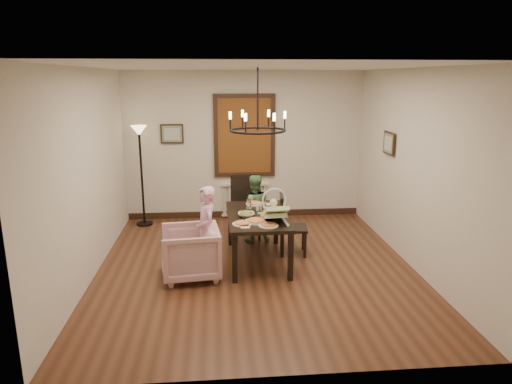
{
  "coord_description": "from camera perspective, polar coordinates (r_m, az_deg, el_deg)",
  "views": [
    {
      "loc": [
        -0.53,
        -6.12,
        2.66
      ],
      "look_at": [
        0.03,
        0.28,
        1.05
      ],
      "focal_mm": 32.0,
      "sensor_mm": 36.0,
      "label": 1
    }
  ],
  "objects": [
    {
      "name": "drinking_glass",
      "position": [
        6.63,
        1.04,
        -2.23
      ],
      "size": [
        0.08,
        0.08,
        0.15
      ],
      "primitive_type": "cylinder",
      "color": "silver",
      "rests_on": "dining_table"
    },
    {
      "name": "armchair",
      "position": [
        6.32,
        -8.21,
        -7.48
      ],
      "size": [
        0.86,
        0.84,
        0.71
      ],
      "primitive_type": "imported",
      "rotation": [
        0.0,
        0.0,
        -1.46
      ],
      "color": "#D8A5B4",
      "rests_on": "room_shell"
    },
    {
      "name": "room_shell",
      "position": [
        6.63,
        -0.31,
        3.11
      ],
      "size": [
        4.51,
        5.0,
        2.81
      ],
      "color": "brown",
      "rests_on": "ground"
    },
    {
      "name": "radiator",
      "position": [
        8.92,
        -1.41,
        -0.94
      ],
      "size": [
        0.92,
        0.12,
        0.62
      ],
      "primitive_type": null,
      "color": "silver",
      "rests_on": "room_shell"
    },
    {
      "name": "seated_man",
      "position": [
        7.55,
        -0.27,
        -2.78
      ],
      "size": [
        0.48,
        0.38,
        0.94
      ],
      "primitive_type": "imported",
      "rotation": [
        0.0,
        0.0,
        3.2
      ],
      "color": "#517F4B",
      "rests_on": "room_shell"
    },
    {
      "name": "chandelier",
      "position": [
        6.41,
        0.21,
        7.72
      ],
      "size": [
        0.8,
        0.8,
        0.04
      ],
      "primitive_type": "torus",
      "color": "black",
      "rests_on": "room_shell"
    },
    {
      "name": "chair_far",
      "position": [
        7.7,
        -1.23,
        -1.9
      ],
      "size": [
        0.51,
        0.51,
        1.08
      ],
      "primitive_type": null,
      "rotation": [
        0.0,
        0.0,
        0.07
      ],
      "color": "black",
      "rests_on": "room_shell"
    },
    {
      "name": "elderly_woman",
      "position": [
        6.39,
        -6.21,
        -5.66
      ],
      "size": [
        0.33,
        0.42,
        1.02
      ],
      "primitive_type": "imported",
      "rotation": [
        0.0,
        0.0,
        -1.31
      ],
      "color": "#E4A1C8",
      "rests_on": "room_shell"
    },
    {
      "name": "chair_right",
      "position": [
        7.04,
        4.7,
        -4.06
      ],
      "size": [
        0.46,
        0.46,
        0.95
      ],
      "primitive_type": null,
      "rotation": [
        0.0,
        0.0,
        1.46
      ],
      "color": "black",
      "rests_on": "room_shell"
    },
    {
      "name": "window_blinds",
      "position": [
        8.66,
        -1.45,
        7.04
      ],
      "size": [
        1.0,
        0.03,
        1.4
      ],
      "primitive_type": "cube",
      "color": "brown",
      "rests_on": "room_shell"
    },
    {
      "name": "picture_back",
      "position": [
        8.68,
        -10.45,
        7.17
      ],
      "size": [
        0.42,
        0.03,
        0.36
      ],
      "primitive_type": "cube",
      "color": "black",
      "rests_on": "room_shell"
    },
    {
      "name": "picture_right",
      "position": [
        7.6,
        16.29,
        5.88
      ],
      "size": [
        0.03,
        0.42,
        0.36
      ],
      "primitive_type": "cube",
      "rotation": [
        0.0,
        0.0,
        1.57
      ],
      "color": "black",
      "rests_on": "room_shell"
    },
    {
      "name": "dining_table",
      "position": [
        6.69,
        0.2,
        -3.52
      ],
      "size": [
        0.88,
        1.55,
        0.72
      ],
      "rotation": [
        0.0,
        0.0,
        0.01
      ],
      "color": "black",
      "rests_on": "room_shell"
    },
    {
      "name": "baby_bouncer",
      "position": [
        6.26,
        2.34,
        -2.39
      ],
      "size": [
        0.41,
        0.53,
        0.33
      ],
      "primitive_type": null,
      "rotation": [
        0.0,
        0.0,
        0.09
      ],
      "color": "beige",
      "rests_on": "dining_table"
    },
    {
      "name": "floor_lamp",
      "position": [
        8.56,
        -14.09,
        1.79
      ],
      "size": [
        0.3,
        0.3,
        1.8
      ],
      "primitive_type": null,
      "color": "black",
      "rests_on": "room_shell"
    },
    {
      "name": "salad_bowl",
      "position": [
        6.55,
        -1.24,
        -2.8
      ],
      "size": [
        0.28,
        0.28,
        0.07
      ],
      "primitive_type": "imported",
      "color": "white",
      "rests_on": "dining_table"
    },
    {
      "name": "pizza_platter",
      "position": [
        6.3,
        0.02,
        -3.65
      ],
      "size": [
        0.29,
        0.29,
        0.04
      ],
      "primitive_type": "cylinder",
      "color": "tan",
      "rests_on": "dining_table"
    }
  ]
}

